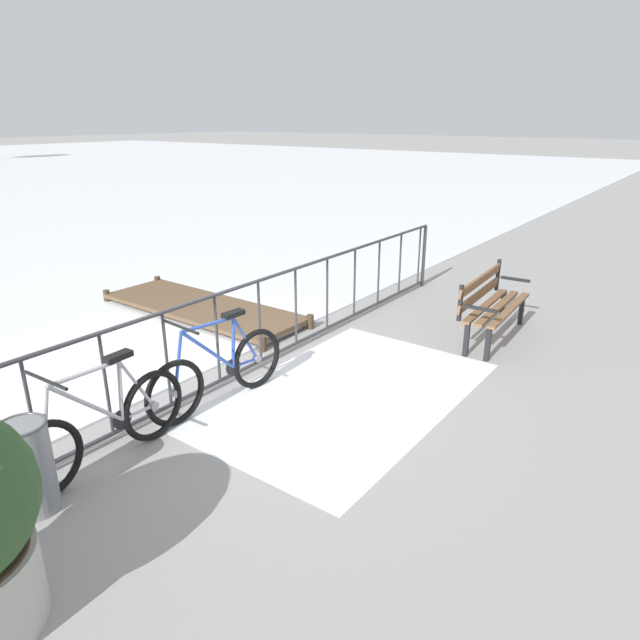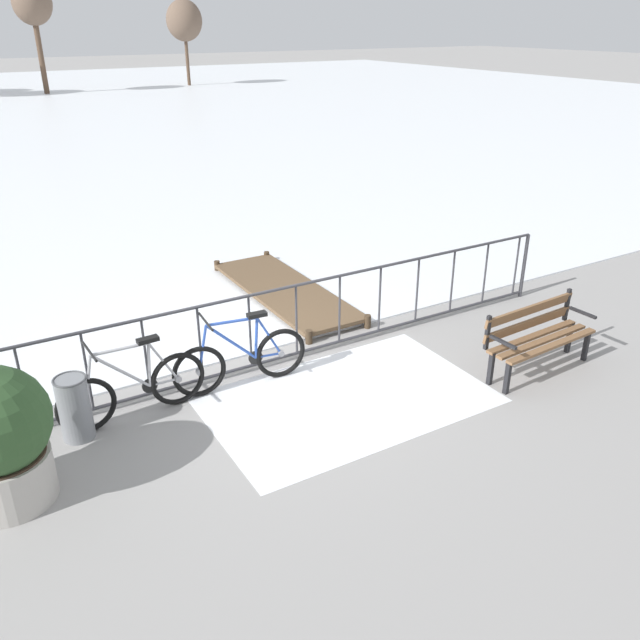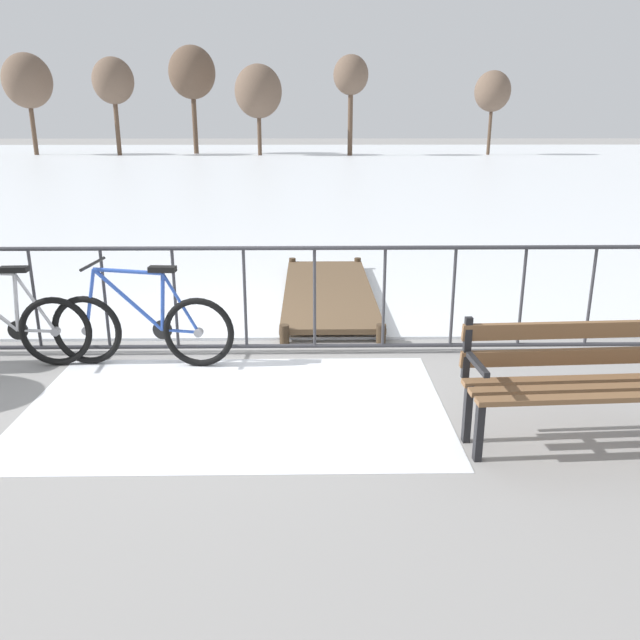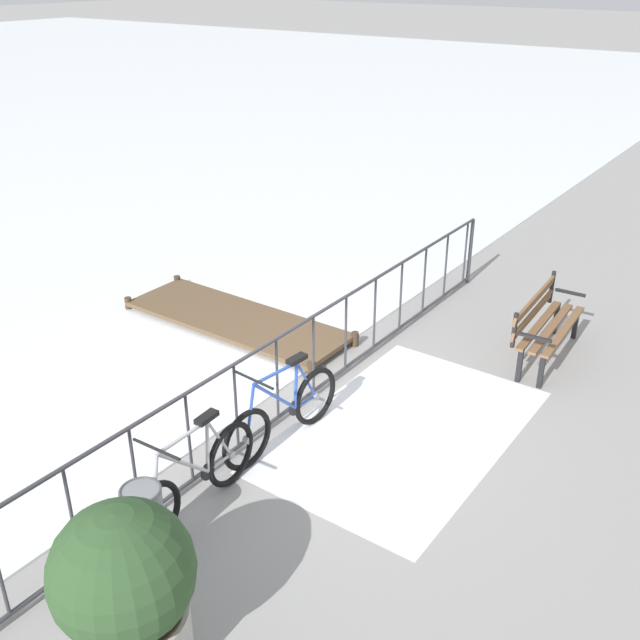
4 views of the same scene
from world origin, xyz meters
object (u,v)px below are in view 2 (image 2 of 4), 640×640
Objects in this scene: bicycle_near_railing at (134,389)px; trash_bin at (74,408)px; bicycle_second at (241,359)px; park_bench at (537,333)px.

bicycle_near_railing is 2.34× the size of trash_bin.
bicycle_second reaches higher than trash_bin.
trash_bin is (-5.38, 1.45, -0.14)m from park_bench.
bicycle_near_railing is at bearing 5.67° from trash_bin.
bicycle_second reaches higher than park_bench.
bicycle_second is at bearing 0.67° from bicycle_near_railing.
park_bench is 2.22× the size of trash_bin.
bicycle_near_railing is at bearing 162.29° from park_bench.
trash_bin is (-1.98, -0.08, 0.00)m from bicycle_second.
park_bench is at bearing -24.13° from bicycle_second.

